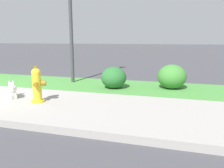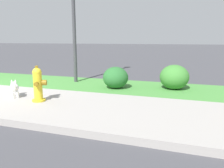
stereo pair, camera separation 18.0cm
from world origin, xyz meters
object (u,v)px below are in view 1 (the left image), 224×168
Objects in this scene: fire_hydrant_by_grass_verge at (37,85)px; shrub_bush_mid_verge at (114,78)px; small_white_dog at (12,88)px; shrub_bush_far_verge at (172,77)px.

shrub_bush_mid_verge is (1.22, 1.83, -0.08)m from fire_hydrant_by_grass_verge.
fire_hydrant_by_grass_verge is 1.97× the size of small_white_dog.
small_white_dog is 0.57× the size of shrub_bush_mid_verge.
shrub_bush_far_verge is at bearing 14.28° from shrub_bush_mid_verge.
shrub_bush_far_verge reaches higher than small_white_dog.
fire_hydrant_by_grass_verge is 0.80m from small_white_dog.
fire_hydrant_by_grass_verge reaches higher than small_white_dog.
fire_hydrant_by_grass_verge is at bearing -123.70° from shrub_bush_mid_verge.
shrub_bush_far_verge reaches higher than shrub_bush_mid_verge.
fire_hydrant_by_grass_verge is at bearing -144.92° from small_white_dog.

